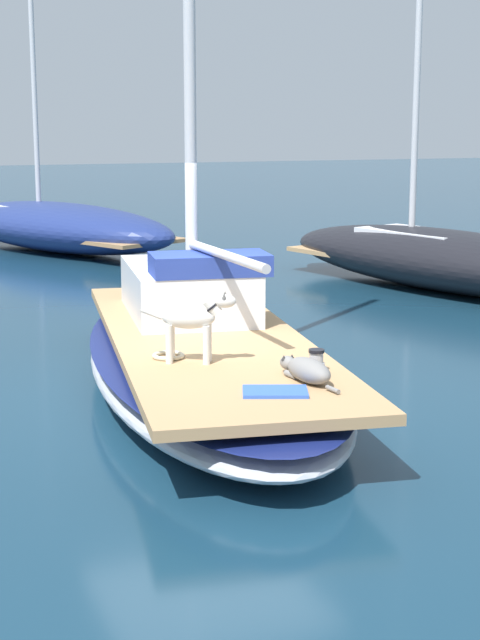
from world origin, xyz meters
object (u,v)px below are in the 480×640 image
(sailboat_main, at_px, (206,363))
(coiled_rope, at_px, (168,356))
(deck_towel, at_px, (275,392))
(moored_boat_far_astern, at_px, (59,226))
(dog_grey, at_px, (307,370))
(dog_white, at_px, (193,320))
(moored_boat_starboard_side, at_px, (442,257))
(deck_winch, at_px, (316,361))

(sailboat_main, bearing_deg, coiled_rope, -129.19)
(deck_towel, relative_size, moored_boat_far_astern, 0.07)
(dog_grey, xyz_separation_m, dog_white, (-0.71, 1.06, 0.32))
(moored_boat_starboard_side, bearing_deg, dog_grey, -130.89)
(deck_towel, bearing_deg, coiled_rope, 105.88)
(deck_towel, bearing_deg, moored_boat_far_astern, 85.10)
(sailboat_main, distance_m, deck_winch, 2.00)
(dog_grey, height_order, coiled_rope, dog_grey)
(dog_grey, height_order, moored_boat_far_astern, moored_boat_far_astern)
(coiled_rope, xyz_separation_m, moored_boat_far_astern, (1.76, 13.66, -0.09))
(moored_boat_far_astern, bearing_deg, deck_towel, -94.90)
(dog_grey, xyz_separation_m, deck_winch, (0.25, 0.30, -0.01))
(sailboat_main, distance_m, dog_grey, 2.27)
(dog_grey, distance_m, deck_winch, 0.39)
(deck_winch, bearing_deg, sailboat_main, 101.88)
(deck_towel, bearing_deg, dog_white, 102.20)
(deck_towel, height_order, moored_boat_far_astern, moored_boat_far_astern)
(moored_boat_far_astern, bearing_deg, coiled_rope, -97.34)
(moored_boat_starboard_side, bearing_deg, deck_towel, -131.79)
(dog_white, xyz_separation_m, coiled_rope, (-0.17, 0.27, -0.40))
(deck_winch, height_order, moored_boat_far_astern, moored_boat_far_astern)
(deck_winch, xyz_separation_m, moored_boat_far_astern, (0.64, 14.69, -0.17))
(deck_winch, bearing_deg, deck_towel, -140.36)
(dog_white, relative_size, deck_winch, 4.13)
(dog_grey, relative_size, deck_towel, 1.70)
(sailboat_main, xyz_separation_m, moored_boat_far_astern, (1.04, 12.77, 0.26))
(dog_white, distance_m, coiled_rope, 0.51)
(deck_towel, bearing_deg, sailboat_main, 83.77)
(dog_white, xyz_separation_m, moored_boat_starboard_side, (6.87, 6.05, -0.51))
(moored_boat_starboard_side, bearing_deg, dog_white, -138.61)
(deck_winch, distance_m, coiled_rope, 1.53)
(deck_towel, height_order, moored_boat_starboard_side, moored_boat_starboard_side)
(coiled_rope, height_order, deck_towel, coiled_rope)
(dog_grey, bearing_deg, deck_winch, 50.83)
(dog_white, height_order, coiled_rope, dog_white)
(dog_grey, bearing_deg, moored_boat_starboard_side, 49.11)
(dog_grey, relative_size, deck_winch, 4.54)
(dog_grey, height_order, deck_towel, dog_grey)
(dog_grey, height_order, dog_white, dog_white)
(moored_boat_starboard_side, bearing_deg, sailboat_main, -142.23)
(sailboat_main, xyz_separation_m, deck_towel, (-0.27, -2.47, 0.34))
(sailboat_main, bearing_deg, dog_grey, -85.98)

